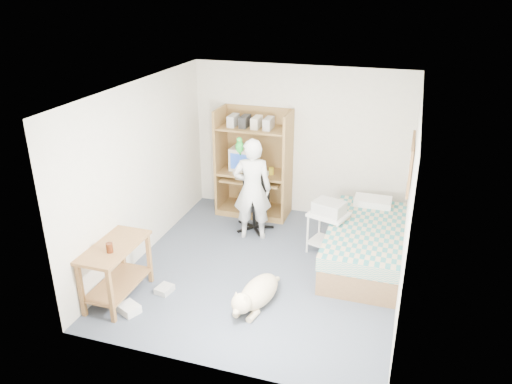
% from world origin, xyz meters
% --- Properties ---
extents(floor, '(4.00, 4.00, 0.00)m').
position_xyz_m(floor, '(0.00, 0.00, 0.00)').
color(floor, '#404957').
rests_on(floor, ground).
extents(wall_back, '(3.60, 0.02, 2.50)m').
position_xyz_m(wall_back, '(0.00, 2.00, 1.25)').
color(wall_back, white).
rests_on(wall_back, floor).
extents(wall_right, '(0.02, 4.00, 2.50)m').
position_xyz_m(wall_right, '(1.80, 0.00, 1.25)').
color(wall_right, white).
rests_on(wall_right, floor).
extents(wall_left, '(0.02, 4.00, 2.50)m').
position_xyz_m(wall_left, '(-1.80, 0.00, 1.25)').
color(wall_left, white).
rests_on(wall_left, floor).
extents(ceiling, '(3.60, 4.00, 0.02)m').
position_xyz_m(ceiling, '(0.00, 0.00, 2.50)').
color(ceiling, white).
rests_on(ceiling, wall_back).
extents(computer_hutch, '(1.20, 0.63, 1.80)m').
position_xyz_m(computer_hutch, '(-0.70, 1.74, 0.82)').
color(computer_hutch, brown).
rests_on(computer_hutch, floor).
extents(bed, '(1.02, 2.02, 0.66)m').
position_xyz_m(bed, '(1.30, 0.62, 0.29)').
color(bed, brown).
rests_on(bed, floor).
extents(side_desk, '(0.50, 1.00, 0.75)m').
position_xyz_m(side_desk, '(-1.55, -1.20, 0.49)').
color(side_desk, brown).
rests_on(side_desk, floor).
extents(corkboard, '(0.04, 0.94, 0.66)m').
position_xyz_m(corkboard, '(1.77, 0.90, 1.45)').
color(corkboard, olive).
rests_on(corkboard, wall_right).
extents(office_chair, '(0.54, 0.55, 0.96)m').
position_xyz_m(office_chair, '(-0.52, 1.17, 0.34)').
color(office_chair, black).
rests_on(office_chair, floor).
extents(person, '(0.66, 0.52, 1.60)m').
position_xyz_m(person, '(-0.46, 0.87, 0.80)').
color(person, white).
rests_on(person, floor).
extents(parrot, '(0.12, 0.20, 0.32)m').
position_xyz_m(parrot, '(-0.65, 0.88, 1.46)').
color(parrot, '#128019').
rests_on(parrot, person).
extents(dog, '(0.50, 1.08, 0.41)m').
position_xyz_m(dog, '(0.15, -0.84, 0.18)').
color(dog, '#D1B58C').
rests_on(dog, floor).
extents(printer_cart, '(0.63, 0.56, 0.63)m').
position_xyz_m(printer_cart, '(0.74, 0.74, 0.42)').
color(printer_cart, white).
rests_on(printer_cart, floor).
extents(printer, '(0.50, 0.43, 0.18)m').
position_xyz_m(printer, '(0.74, 0.74, 0.72)').
color(printer, '#ADADA8').
rests_on(printer, printer_cart).
extents(crt_monitor, '(0.43, 0.46, 0.38)m').
position_xyz_m(crt_monitor, '(-0.88, 1.75, 0.96)').
color(crt_monitor, beige).
rests_on(crt_monitor, computer_hutch).
extents(keyboard, '(0.45, 0.16, 0.03)m').
position_xyz_m(keyboard, '(-0.73, 1.58, 0.67)').
color(keyboard, beige).
rests_on(keyboard, computer_hutch).
extents(pencil_cup, '(0.08, 0.08, 0.12)m').
position_xyz_m(pencil_cup, '(-0.38, 1.65, 0.82)').
color(pencil_cup, yellow).
rests_on(pencil_cup, computer_hutch).
extents(drink_glass, '(0.08, 0.08, 0.12)m').
position_xyz_m(drink_glass, '(-1.50, -1.35, 0.81)').
color(drink_glass, '#441B0A').
rests_on(drink_glass, side_desk).
extents(floor_box_a, '(0.31, 0.29, 0.10)m').
position_xyz_m(floor_box_a, '(-1.28, -1.43, 0.05)').
color(floor_box_a, white).
rests_on(floor_box_a, floor).
extents(floor_box_b, '(0.22, 0.25, 0.08)m').
position_xyz_m(floor_box_b, '(-1.06, -0.92, 0.04)').
color(floor_box_b, '#B0B0AB').
rests_on(floor_box_b, floor).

